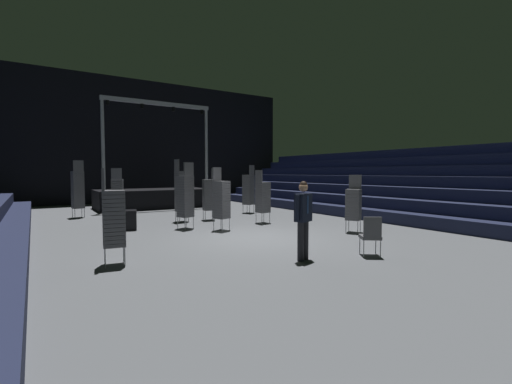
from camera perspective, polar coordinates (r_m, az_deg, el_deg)
name	(u,v)px	position (r m, az deg, el deg)	size (l,w,h in m)	color
ground_plane	(258,240)	(10.61, 0.26, -7.73)	(22.00, 30.00, 0.10)	#515459
arena_end_wall	(134,141)	(24.51, -19.22, 7.80)	(22.00, 0.30, 8.00)	black
bleacher_bank_right	(403,181)	(17.08, 22.68, 1.66)	(5.25, 24.00, 3.15)	#191E38
stage_riser	(154,196)	(20.32, -16.27, -0.70)	(5.95, 2.72, 5.66)	black
man_with_tie	(303,215)	(7.90, 7.69, -3.79)	(0.57, 0.34, 1.77)	black
chair_stack_front_left	(221,199)	(11.93, -5.65, -1.11)	(0.58, 0.58, 2.14)	#B2B5BA
chair_stack_front_right	(354,204)	(11.91, 15.53, -1.83)	(0.60, 0.60, 1.88)	#B2B5BA
chair_stack_mid_left	(113,217)	(7.99, -22.13, -3.77)	(0.50, 0.50, 2.05)	#B2B5BA
chair_stack_mid_right	(118,194)	(15.71, -21.54, -0.28)	(0.56, 0.56, 2.14)	#B2B5BA
chair_stack_mid_centre	(209,194)	(14.58, -7.66, -0.34)	(0.52, 0.52, 2.14)	#B2B5BA
chair_stack_rear_left	(182,191)	(14.28, -11.98, 0.22)	(0.46, 0.46, 2.48)	#B2B5BA
chair_stack_rear_right	(185,196)	(12.49, -11.38, -0.58)	(0.56, 0.56, 2.31)	#B2B5BA
chair_stack_rear_centre	(263,197)	(13.62, 1.09, -0.74)	(0.47, 0.47, 2.05)	#B2B5BA
chair_stack_aisle_left	(248,189)	(17.01, -1.23, 0.47)	(0.59, 0.59, 2.31)	#B2B5BA
chair_stack_aisle_right	(78,189)	(17.05, -26.93, 0.42)	(0.51, 0.51, 2.48)	#B2B5BA
equipment_road_case	(123,220)	(12.83, -20.82, -4.29)	(0.90, 0.60, 0.67)	black
loose_chair_near_man	(371,234)	(8.67, 18.14, -6.45)	(0.61, 0.61, 0.95)	#B2B5BA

